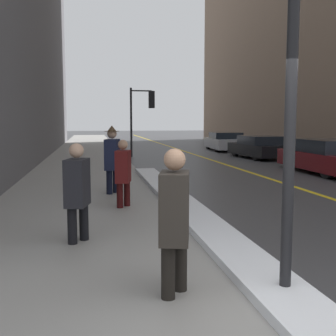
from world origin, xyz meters
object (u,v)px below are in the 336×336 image
at_px(parked_car_maroon, 328,157).
at_px(traffic_light_near, 144,107).
at_px(parked_car_silver, 225,142).
at_px(pedestrian_in_glasses, 78,188).
at_px(parked_car_black, 260,147).
at_px(lamp_post, 292,60).
at_px(pedestrian_nearside, 175,215).
at_px(pedestrian_with_shoulder_bag, 123,170).
at_px(pedestrian_in_fedora, 112,157).

bearing_deg(parked_car_maroon, traffic_light_near, 35.33).
xyz_separation_m(parked_car_maroon, parked_car_silver, (0.08, 12.21, -0.02)).
height_order(traffic_light_near, pedestrian_in_glasses, traffic_light_near).
bearing_deg(parked_car_black, parked_car_maroon, 175.87).
distance_m(lamp_post, pedestrian_nearside, 2.00).
bearing_deg(pedestrian_with_shoulder_bag, pedestrian_nearside, 16.13).
xyz_separation_m(lamp_post, pedestrian_with_shoulder_bag, (-1.34, 5.06, -1.68)).
distance_m(pedestrian_with_shoulder_bag, parked_car_maroon, 9.10).
relative_size(pedestrian_in_fedora, parked_car_black, 0.42).
height_order(lamp_post, pedestrian_nearside, lamp_post).
relative_size(lamp_post, pedestrian_with_shoulder_bag, 2.75).
xyz_separation_m(traffic_light_near, pedestrian_with_shoulder_bag, (-2.10, -13.17, -1.79)).
bearing_deg(parked_car_silver, parked_car_maroon, -175.47).
xyz_separation_m(traffic_light_near, pedestrian_in_fedora, (-2.24, -11.39, -1.64)).
distance_m(lamp_post, pedestrian_in_fedora, 7.15).
height_order(parked_car_black, parked_car_silver, parked_car_silver).
height_order(pedestrian_nearside, parked_car_silver, pedestrian_nearside).
distance_m(pedestrian_in_fedora, parked_car_silver, 17.17).
relative_size(pedestrian_nearside, parked_car_black, 0.38).
xyz_separation_m(pedestrian_nearside, pedestrian_in_fedora, (-0.33, 6.56, 0.08)).
height_order(traffic_light_near, parked_car_black, traffic_light_near).
relative_size(lamp_post, traffic_light_near, 1.13).
relative_size(lamp_post, parked_car_silver, 0.85).
xyz_separation_m(lamp_post, pedestrian_in_glasses, (-2.24, 2.48, -1.64)).
bearing_deg(pedestrian_with_shoulder_bag, lamp_post, 28.77).
xyz_separation_m(pedestrian_in_glasses, parked_car_black, (8.68, 13.70, -0.30)).
relative_size(lamp_post, parked_car_black, 0.96).
relative_size(traffic_light_near, pedestrian_nearside, 2.27).
bearing_deg(pedestrian_in_glasses, traffic_light_near, -176.85).
distance_m(pedestrian_nearside, pedestrian_with_shoulder_bag, 4.80).
relative_size(parked_car_black, parked_car_silver, 0.88).
bearing_deg(pedestrian_in_glasses, lamp_post, 55.88).
xyz_separation_m(traffic_light_near, parked_car_black, (5.69, -2.04, -2.05)).
distance_m(lamp_post, parked_car_silver, 23.04).
bearing_deg(parked_car_black, lamp_post, 154.52).
relative_size(pedestrian_in_glasses, parked_car_maroon, 0.33).
distance_m(parked_car_maroon, parked_car_black, 6.36).
bearing_deg(parked_car_maroon, pedestrian_in_fedora, 112.19).
distance_m(lamp_post, traffic_light_near, 18.24).
bearing_deg(pedestrian_nearside, pedestrian_in_fedora, -163.18).
xyz_separation_m(pedestrian_nearside, parked_car_silver, (7.64, 21.77, -0.31)).
distance_m(pedestrian_nearside, parked_car_silver, 23.07).
bearing_deg(parked_car_silver, parked_car_black, -175.49).
bearing_deg(pedestrian_in_fedora, parked_car_silver, 166.23).
bearing_deg(traffic_light_near, parked_car_maroon, -59.12).
bearing_deg(pedestrian_in_glasses, parked_car_black, 161.56).
xyz_separation_m(pedestrian_nearside, pedestrian_with_shoulder_bag, (-0.19, 4.79, -0.06)).
xyz_separation_m(pedestrian_with_shoulder_bag, pedestrian_in_fedora, (-0.15, 1.77, 0.15)).
xyz_separation_m(pedestrian_in_glasses, pedestrian_with_shoulder_bag, (0.89, 2.57, -0.04)).
height_order(pedestrian_with_shoulder_bag, parked_car_maroon, pedestrian_with_shoulder_bag).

